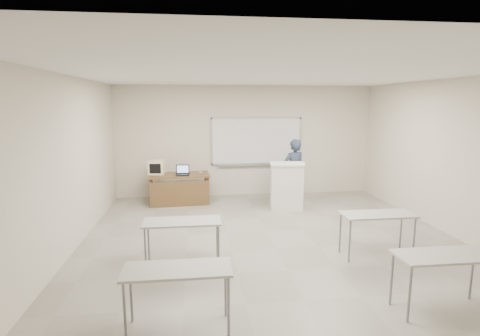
{
  "coord_description": "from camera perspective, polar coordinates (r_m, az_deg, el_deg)",
  "views": [
    {
      "loc": [
        -1.38,
        -6.14,
        2.53
      ],
      "look_at": [
        -0.37,
        2.2,
        1.07
      ],
      "focal_mm": 28.0,
      "sensor_mm": 36.0,
      "label": 1
    }
  ],
  "objects": [
    {
      "name": "mouse",
      "position": [
        9.65,
        -6.02,
        -0.69
      ],
      "size": [
        0.12,
        0.1,
        0.04
      ],
      "primitive_type": "ellipsoid",
      "rotation": [
        0.0,
        0.0,
        -0.41
      ],
      "color": "#AFB1B8",
      "rests_on": "instructor_desk"
    },
    {
      "name": "podium",
      "position": [
        9.12,
        7.09,
        -2.68
      ],
      "size": [
        0.79,
        0.58,
        1.11
      ],
      "rotation": [
        0.0,
        0.0,
        -0.13
      ],
      "color": "white",
      "rests_on": "floor"
    },
    {
      "name": "instructor_desk",
      "position": [
        9.54,
        -9.29,
        -2.19
      ],
      "size": [
        1.53,
        0.76,
        0.75
      ],
      "rotation": [
        0.0,
        0.0,
        0.07
      ],
      "color": "brown",
      "rests_on": "floor"
    },
    {
      "name": "laptop",
      "position": [
        9.48,
        -8.74,
        -0.72
      ],
      "size": [
        0.33,
        0.31,
        0.25
      ],
      "rotation": [
        0.0,
        0.0,
        -0.01
      ],
      "color": "black",
      "rests_on": "instructor_desk"
    },
    {
      "name": "floor",
      "position": [
        6.78,
        5.46,
        -12.14
      ],
      "size": [
        7.0,
        8.0,
        0.01
      ],
      "primitive_type": "cube",
      "color": "gray",
      "rests_on": "ground"
    },
    {
      "name": "whiteboard",
      "position": [
        10.3,
        2.53,
        4.01
      ],
      "size": [
        2.48,
        0.1,
        1.31
      ],
      "color": "white",
      "rests_on": "floor"
    },
    {
      "name": "presenter",
      "position": [
        9.59,
        8.19,
        -0.5
      ],
      "size": [
        0.69,
        0.56,
        1.64
      ],
      "primitive_type": "imported",
      "rotation": [
        0.0,
        0.0,
        3.46
      ],
      "color": "black",
      "rests_on": "floor"
    },
    {
      "name": "keyboard",
      "position": [
        8.94,
        8.29,
        0.75
      ],
      "size": [
        0.53,
        0.27,
        0.03
      ],
      "primitive_type": "cube",
      "rotation": [
        0.0,
        0.0,
        0.22
      ],
      "color": "#EEE9C2",
      "rests_on": "podium"
    },
    {
      "name": "student_desks",
      "position": [
        5.32,
        8.72,
        -10.74
      ],
      "size": [
        4.4,
        2.2,
        0.73
      ],
      "color": "#A1A19D",
      "rests_on": "floor"
    },
    {
      "name": "crt_monitor",
      "position": [
        9.75,
        -12.52,
        0.12
      ],
      "size": [
        0.37,
        0.42,
        0.35
      ],
      "rotation": [
        0.0,
        0.0,
        -0.13
      ],
      "color": "#EEE9C2",
      "rests_on": "instructor_desk"
    }
  ]
}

